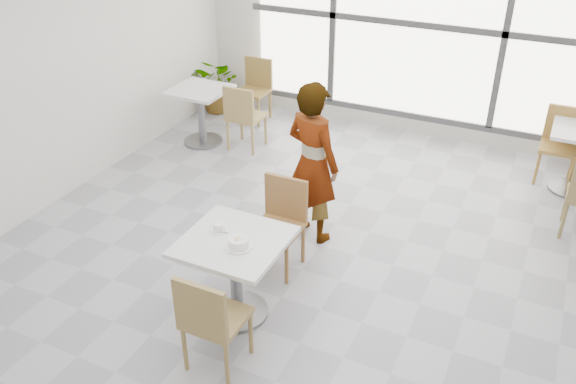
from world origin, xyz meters
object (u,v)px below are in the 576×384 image
at_px(main_table, 235,263).
at_px(bg_chair_left_near, 243,114).
at_px(person, 313,163).
at_px(bg_table_left, 201,108).
at_px(oatmeal_bowl, 239,243).
at_px(plant_left, 219,85).
at_px(chair_near, 210,318).
at_px(chair_far, 281,218).
at_px(bg_chair_left_far, 255,85).
at_px(bg_chair_right_far, 561,139).
at_px(coffee_cup, 219,228).

relative_size(main_table, bg_chair_left_near, 0.92).
distance_m(person, bg_table_left, 2.61).
bearing_deg(person, main_table, 104.60).
distance_m(oatmeal_bowl, plant_left, 4.64).
bearing_deg(person, chair_near, 109.86).
height_order(chair_far, bg_chair_left_far, same).
bearing_deg(oatmeal_bowl, bg_chair_left_near, 118.77).
relative_size(bg_chair_right_far, plant_left, 1.06).
relative_size(person, bg_chair_left_near, 1.87).
xyz_separation_m(chair_near, person, (-0.06, 1.98, 0.31)).
distance_m(bg_chair_left_near, bg_chair_left_far, 1.05).
bearing_deg(bg_chair_right_far, oatmeal_bowl, -119.30).
relative_size(oatmeal_bowl, bg_chair_right_far, 0.24).
height_order(coffee_cup, bg_chair_left_near, bg_chair_left_near).
height_order(oatmeal_bowl, coffee_cup, oatmeal_bowl).
bearing_deg(plant_left, oatmeal_bowl, -56.74).
bearing_deg(oatmeal_bowl, plant_left, 123.26).
bearing_deg(bg_table_left, plant_left, 108.79).
xyz_separation_m(main_table, person, (0.08, 1.36, 0.29)).
bearing_deg(plant_left, bg_chair_left_near, -46.09).
relative_size(chair_near, coffee_cup, 5.47).
bearing_deg(chair_far, chair_near, -85.08).
bearing_deg(bg_chair_left_near, chair_far, 127.11).
bearing_deg(chair_near, chair_far, -85.08).
bearing_deg(bg_chair_left_near, chair_near, 115.57).
xyz_separation_m(oatmeal_bowl, person, (-0.00, 1.44, 0.02)).
distance_m(coffee_cup, bg_chair_left_near, 3.05).
bearing_deg(chair_far, bg_chair_right_far, 53.05).
height_order(bg_table_left, plant_left, plant_left).
relative_size(person, bg_chair_left_far, 1.87).
xyz_separation_m(main_table, bg_chair_left_far, (-1.84, 3.79, -0.02)).
relative_size(main_table, chair_near, 0.92).
distance_m(coffee_cup, plant_left, 4.39).
height_order(oatmeal_bowl, bg_chair_left_far, bg_chair_left_far).
height_order(coffee_cup, bg_table_left, coffee_cup).
distance_m(bg_table_left, bg_chair_right_far, 4.41).
xyz_separation_m(chair_far, coffee_cup, (-0.20, -0.74, 0.28)).
bearing_deg(main_table, coffee_cup, 161.43).
bearing_deg(bg_chair_right_far, coffee_cup, -123.14).
height_order(main_table, bg_chair_left_far, bg_chair_left_far).
distance_m(main_table, oatmeal_bowl, 0.29).
relative_size(main_table, coffee_cup, 5.03).
xyz_separation_m(chair_far, bg_chair_left_far, (-1.87, 2.99, 0.00)).
relative_size(chair_far, bg_chair_left_far, 1.00).
xyz_separation_m(coffee_cup, person, (0.26, 1.31, 0.03)).
bearing_deg(chair_near, plant_left, -59.54).
bearing_deg(oatmeal_bowl, chair_near, -83.97).
xyz_separation_m(oatmeal_bowl, coffee_cup, (-0.26, 0.13, -0.01)).
bearing_deg(oatmeal_bowl, bg_table_left, 127.66).
bearing_deg(bg_chair_left_near, bg_chair_right_far, -166.26).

